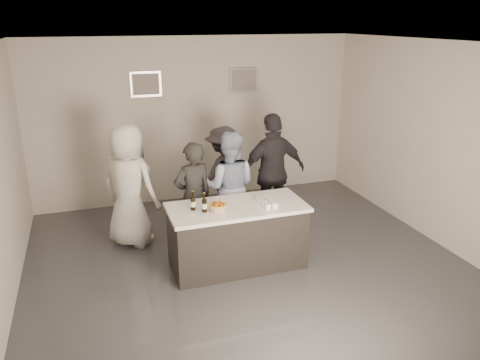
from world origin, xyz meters
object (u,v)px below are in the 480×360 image
Objects in this scene: beer_bottle_a at (193,201)px; person_guest_back at (224,173)px; person_guest_right at (273,172)px; person_main_black at (193,197)px; bar_counter at (237,236)px; person_main_blue at (229,187)px; person_guest_left at (129,186)px; beer_bottle_b at (204,203)px; cake at (218,208)px.

beer_bottle_a is 0.16× the size of person_guest_back.
person_guest_right reaches higher than person_guest_back.
person_main_black is at bearing 77.17° from beer_bottle_a.
bar_counter is 1.50m from person_guest_right.
bar_counter is at bearing 107.19° from person_main_black.
person_main_blue is at bearing 178.50° from person_main_black.
person_guest_right is at bearing -140.95° from person_guest_left.
person_main_black is at bearing -165.40° from person_guest_left.
person_guest_right is (0.79, 0.20, 0.09)m from person_main_blue.
person_guest_back is at bearing 65.79° from beer_bottle_b.
person_main_black is 1.02× the size of person_guest_back.
beer_bottle_b is 0.81m from person_main_black.
bar_counter is 1.71m from person_guest_back.
person_main_black is 0.88× the size of person_guest_left.
person_guest_left is (-1.30, 1.16, 0.48)m from bar_counter.
person_guest_right is (1.42, 1.12, -0.08)m from beer_bottle_b.
person_main_blue reaches higher than bar_counter.
cake is 0.12× the size of person_guest_right.
person_guest_left reaches higher than cake.
cake is (-0.29, -0.09, 0.49)m from bar_counter.
bar_counter is at bearing 101.69° from person_main_blue.
bar_counter is 1.13× the size of person_main_black.
beer_bottle_b is 1.49m from person_guest_left.
bar_counter is 1.81m from person_guest_left.
beer_bottle_a is 1.84m from person_guest_back.
person_guest_back is (0.77, 1.71, -0.22)m from beer_bottle_b.
bar_counter is at bearing 8.42° from beer_bottle_b.
cake is at bearing 38.75° from person_guest_right.
cake is at bearing 86.03° from person_main_black.
person_guest_back reaches higher than beer_bottle_a.
cake is 0.20m from beer_bottle_b.
person_main_black is at bearing 28.18° from person_guest_back.
person_main_black is 0.95× the size of person_main_blue.
person_guest_right is 0.89m from person_guest_back.
person_guest_back is at bearing -45.92° from person_guest_right.
beer_bottle_b is (-0.18, 0.02, 0.09)m from cake.
person_main_blue is (0.60, 0.14, 0.04)m from person_main_black.
person_main_black reaches higher than person_guest_back.
person_guest_right reaches higher than person_guest_left.
beer_bottle_a is 0.14× the size of person_guest_left.
bar_counter is 0.75m from beer_bottle_b.
bar_counter is 1.08× the size of person_main_blue.
beer_bottle_a is 1.85m from person_guest_right.
beer_bottle_a is 1.33m from person_guest_left.
cake is 1.04m from person_main_blue.
person_guest_back reaches higher than beer_bottle_b.
person_main_black is at bearing 87.91° from beer_bottle_b.
person_guest_right is at bearing 38.21° from beer_bottle_b.
person_guest_back reaches higher than bar_counter.
person_guest_back is at bearing -121.46° from person_guest_left.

